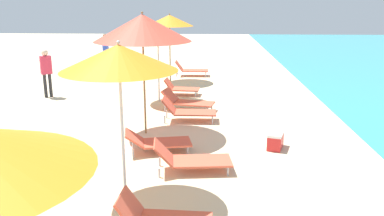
{
  "coord_description": "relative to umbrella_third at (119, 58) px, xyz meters",
  "views": [
    {
      "loc": [
        1.07,
        0.53,
        3.29
      ],
      "look_at": [
        0.73,
        8.13,
        1.23
      ],
      "focal_mm": 37.7,
      "sensor_mm": 36.0,
      "label": 1
    }
  ],
  "objects": [
    {
      "name": "umbrella_farthest",
      "position": [
        -0.2,
        10.1,
        0.06
      ],
      "size": [
        1.91,
        1.91,
        2.75
      ],
      "color": "olive",
      "rests_on": "ground"
    },
    {
      "name": "umbrella_fifth",
      "position": [
        -0.24,
        6.7,
        -0.12
      ],
      "size": [
        1.99,
        1.99,
        2.59
      ],
      "color": "silver",
      "rests_on": "ground"
    },
    {
      "name": "lounger_farthest_shoreside",
      "position": [
        0.57,
        11.34,
        -2.1
      ],
      "size": [
        1.46,
        0.64,
        0.67
      ],
      "rotation": [
        0.0,
        0.0,
        0.01
      ],
      "color": "#D8593F",
      "rests_on": "ground"
    },
    {
      "name": "cooler_box",
      "position": [
        2.94,
        2.49,
        -2.21
      ],
      "size": [
        0.46,
        0.63,
        0.38
      ],
      "color": "red",
      "rests_on": "ground"
    },
    {
      "name": "lounger_fourth_shoreside",
      "position": [
        0.82,
        4.51,
        -2.1
      ],
      "size": [
        1.49,
        0.63,
        0.66
      ],
      "rotation": [
        0.0,
        0.0,
        -0.0
      ],
      "color": "#D8593F",
      "rests_on": "ground"
    },
    {
      "name": "lounger_fourth_inland",
      "position": [
        0.28,
        2.14,
        -2.16
      ],
      "size": [
        1.54,
        0.91,
        0.5
      ],
      "rotation": [
        0.0,
        0.0,
        0.19
      ],
      "color": "#D8593F",
      "rests_on": "ground"
    },
    {
      "name": "umbrella_third",
      "position": [
        0.0,
        0.0,
        0.0
      ],
      "size": [
        1.87,
        1.87,
        2.67
      ],
      "color": "silver",
      "rests_on": "ground"
    },
    {
      "name": "lounger_fifth_inland",
      "position": [
        0.74,
        5.59,
        -2.1
      ],
      "size": [
        1.65,
        0.96,
        0.63
      ],
      "rotation": [
        0.0,
        0.0,
        -0.22
      ],
      "color": "#D8593F",
      "rests_on": "ground"
    },
    {
      "name": "person_walking_mid",
      "position": [
        -3.78,
        13.73,
        -1.41
      ],
      "size": [
        0.23,
        0.37,
        1.63
      ],
      "rotation": [
        0.0,
        0.0,
        6.25
      ],
      "color": "#3F9972",
      "rests_on": "ground"
    },
    {
      "name": "lounger_fifth_shoreside",
      "position": [
        0.4,
        7.65,
        -2.14
      ],
      "size": [
        1.25,
        0.69,
        0.58
      ],
      "rotation": [
        0.0,
        0.0,
        -0.08
      ],
      "color": "#D8593F",
      "rests_on": "ground"
    },
    {
      "name": "umbrella_fourth",
      "position": [
        -0.18,
        3.41,
        0.23
      ],
      "size": [
        2.35,
        2.35,
        3.01
      ],
      "color": "olive",
      "rests_on": "ground"
    },
    {
      "name": "beach_ball",
      "position": [
        -2.17,
        10.74,
        -2.21
      ],
      "size": [
        0.39,
        0.39,
        0.39
      ],
      "primitive_type": "sphere",
      "color": "orange",
      "rests_on": "ground"
    },
    {
      "name": "person_walking_far",
      "position": [
        -4.15,
        7.12,
        -1.39
      ],
      "size": [
        0.42,
        0.38,
        1.66
      ],
      "rotation": [
        0.0,
        0.0,
        2.13
      ],
      "color": "#262628",
      "rests_on": "ground"
    },
    {
      "name": "lounger_third_shoreside",
      "position": [
        1.06,
        1.14,
        -2.14
      ],
      "size": [
        1.58,
        0.8,
        0.61
      ],
      "rotation": [
        0.0,
        0.0,
        0.1
      ],
      "color": "#D8593F",
      "rests_on": "ground"
    }
  ]
}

